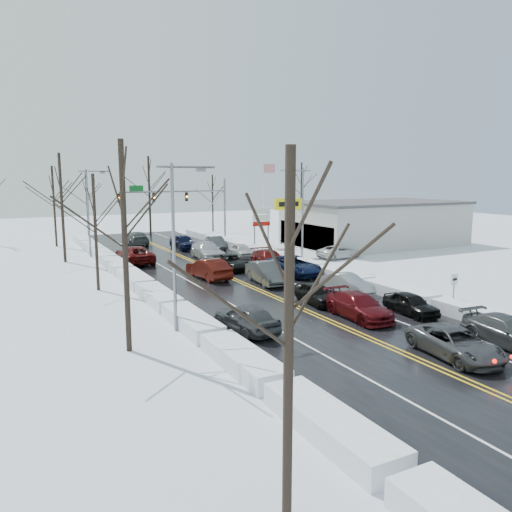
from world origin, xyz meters
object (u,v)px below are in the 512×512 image
traffic_signal_mast (186,200)px  tires_plus_sign (288,208)px  dealership_building (374,223)px  flagpole (264,194)px  oncoming_car_0 (209,279)px

traffic_signal_mast → tires_plus_sign: 13.92m
traffic_signal_mast → dealership_building: traffic_signal_mast is taller
traffic_signal_mast → flagpole: flagpole is taller
traffic_signal_mast → oncoming_car_0: traffic_signal_mast is taller
flagpole → tires_plus_sign: bearing=-108.4°
tires_plus_sign → flagpole: (4.67, 14.01, 0.93)m
traffic_signal_mast → oncoming_car_0: 21.27m
flagpole → dealership_building: (8.80, -12.00, -3.27)m
tires_plus_sign → flagpole: bearing=71.6°
tires_plus_sign → oncoming_car_0: 15.39m
traffic_signal_mast → tires_plus_sign: (7.05, -12.00, -0.49)m
flagpole → dealership_building: flagpole is taller
dealership_building → oncoming_car_0: bearing=-158.9°
dealership_building → oncoming_car_0: 27.67m
dealership_building → traffic_signal_mast: bearing=154.1°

